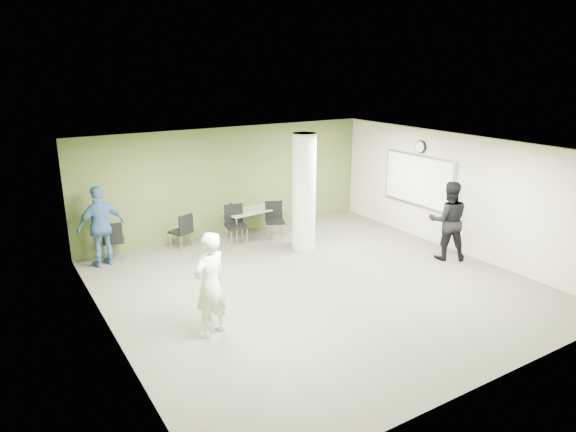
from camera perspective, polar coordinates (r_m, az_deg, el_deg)
floor at (r=10.54m, az=3.17°, el=-7.70°), size 8.00×8.00×0.00m
ceiling at (r=9.73m, az=3.44°, el=7.51°), size 8.00×8.00×0.00m
wall_back at (r=13.41m, az=-6.53°, el=3.85°), size 8.00×2.80×0.02m
wall_left at (r=8.52m, az=-19.43°, el=-4.50°), size 0.02×8.00×2.80m
wall_right_cream at (r=12.69m, az=18.31°, el=2.38°), size 0.02×8.00×2.80m
column at (r=12.18m, az=1.79°, el=2.66°), size 0.56×0.56×2.80m
whiteboard at (r=13.39m, az=14.25°, el=3.87°), size 0.05×2.30×1.30m
wall_clock at (r=13.24m, az=14.51°, el=7.46°), size 0.06×0.32×0.32m
folding_table at (r=13.27m, az=-3.98°, el=0.52°), size 1.57×0.82×0.97m
wastebasket at (r=12.14m, az=-8.19°, el=-3.77°), size 0.25×0.25×0.29m
chair_back_left at (r=12.27m, az=-18.87°, el=-2.33°), size 0.56×0.56×0.93m
chair_back_right at (r=12.55m, az=-11.60°, el=-1.42°), size 0.58×0.58×0.90m
chair_table_left at (r=12.74m, az=-5.87°, el=-0.61°), size 0.56×0.56×0.99m
chair_table_right at (r=13.17m, az=-1.53°, el=-0.09°), size 0.62×0.62×0.95m
woman_white at (r=8.47m, az=-8.65°, el=-7.56°), size 0.76×0.63×1.79m
man_black at (r=12.18m, az=17.37°, el=-0.50°), size 1.12×1.07×1.82m
man_blue at (r=11.96m, az=-20.06°, el=-1.09°), size 1.13×0.65×1.81m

